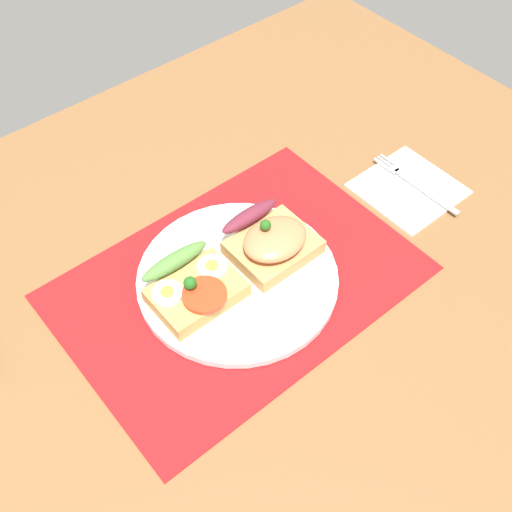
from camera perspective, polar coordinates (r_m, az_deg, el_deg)
The scene contains 7 objects.
ground_plane at distance 82.17cm, azimuth -1.61°, elevation -3.01°, with size 120.00×90.00×3.20cm, color brown.
placemat at distance 80.77cm, azimuth -1.64°, elevation -2.28°, with size 43.36×30.35×0.30cm, color maroon.
plate at distance 80.23cm, azimuth -1.65°, elevation -1.98°, with size 25.17×25.17×1.06cm, color white.
sandwich_egg_tomato at distance 77.14cm, azimuth -5.60°, elevation -2.74°, with size 10.67×9.76×4.30cm.
sandwich_salmon at distance 80.61cm, azimuth 1.38°, elevation 1.37°, with size 10.42×9.99×5.92cm.
napkin at distance 94.13cm, azimuth 13.39°, elevation 5.91°, with size 12.96×12.73×0.60cm, color white.
fork at distance 94.46cm, azimuth 13.81°, elevation 6.38°, with size 1.62×14.98×0.32cm.
Camera 1 is at (-29.49, -38.91, 64.49)cm, focal length 45.02 mm.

